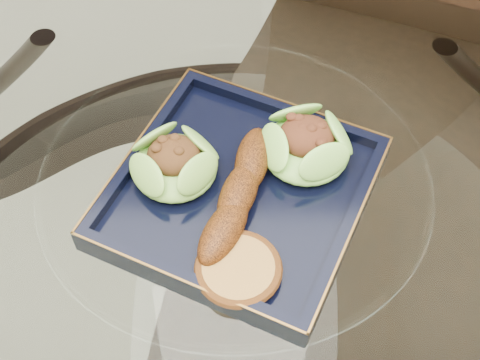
{
  "coord_description": "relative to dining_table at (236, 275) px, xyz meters",
  "views": [
    {
      "loc": [
        0.02,
        -0.42,
        1.4
      ],
      "look_at": [
        0.01,
        0.01,
        0.8
      ],
      "focal_mm": 50.0,
      "sensor_mm": 36.0,
      "label": 1
    }
  ],
  "objects": [
    {
      "name": "lettuce_wrap_right",
      "position": [
        0.08,
        0.06,
        0.2
      ],
      "size": [
        0.11,
        0.11,
        0.04
      ],
      "primitive_type": "ellipsoid",
      "rotation": [
        0.0,
        0.0,
        -0.03
      ],
      "color": "#5EAB31",
      "rests_on": "navy_plate"
    },
    {
      "name": "crumb_patty",
      "position": [
        0.01,
        -0.09,
        0.19
      ],
      "size": [
        0.1,
        0.1,
        0.01
      ],
      "primitive_type": "cylinder",
      "rotation": [
        0.0,
        0.0,
        0.24
      ],
      "color": "#A27236",
      "rests_on": "navy_plate"
    },
    {
      "name": "dining_chair",
      "position": [
        0.2,
        0.29,
        -0.07
      ],
      "size": [
        0.51,
        0.51,
        0.94
      ],
      "rotation": [
        0.0,
        0.0,
        -0.31
      ],
      "color": "black",
      "rests_on": "ground"
    },
    {
      "name": "roasted_plantain",
      "position": [
        0.0,
        -0.01,
        0.2
      ],
      "size": [
        0.09,
        0.19,
        0.03
      ],
      "primitive_type": "ellipsoid",
      "rotation": [
        0.0,
        0.0,
        1.28
      ],
      "color": "#642D0A",
      "rests_on": "navy_plate"
    },
    {
      "name": "dining_table",
      "position": [
        0.0,
        0.0,
        0.0
      ],
      "size": [
        1.13,
        1.13,
        0.77
      ],
      "color": "white",
      "rests_on": "ground"
    },
    {
      "name": "lettuce_wrap_left",
      "position": [
        -0.07,
        0.03,
        0.2
      ],
      "size": [
        0.12,
        0.12,
        0.03
      ],
      "primitive_type": "ellipsoid",
      "rotation": [
        0.0,
        0.0,
        0.37
      ],
      "color": "#5E9E2E",
      "rests_on": "navy_plate"
    },
    {
      "name": "navy_plate",
      "position": [
        0.01,
        0.01,
        0.17
      ],
      "size": [
        0.35,
        0.35,
        0.02
      ],
      "primitive_type": "cube",
      "rotation": [
        0.0,
        0.0,
        -0.4
      ],
      "color": "black",
      "rests_on": "dining_table"
    }
  ]
}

